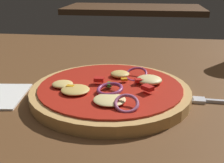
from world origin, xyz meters
The scene contains 4 objects.
dining_table centered at (0.00, 0.00, 0.02)m, with size 1.20×0.91×0.03m.
pizza centered at (0.03, -0.03, 0.05)m, with size 0.26×0.26×0.04m.
fork centered at (0.20, -0.03, 0.04)m, with size 0.17×0.02×0.01m.
background_table centered at (-0.03, 1.44, 0.02)m, with size 0.88×0.44×0.03m.
Camera 1 is at (0.09, -0.45, 0.22)m, focal length 45.46 mm.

